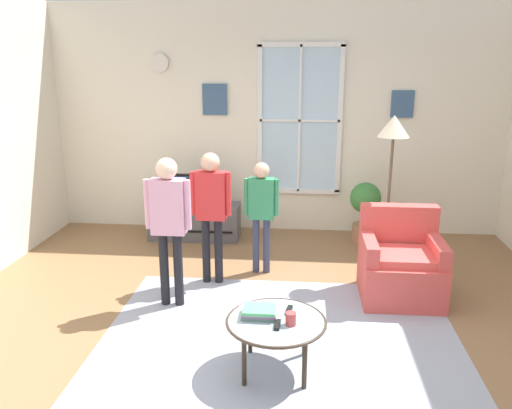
# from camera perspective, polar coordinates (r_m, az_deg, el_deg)

# --- Properties ---
(ground_plane) EXTENTS (6.51, 6.37, 0.02)m
(ground_plane) POSITION_cam_1_polar(r_m,az_deg,el_deg) (4.51, 0.03, -14.51)
(ground_plane) COLOR olive
(back_wall) EXTENTS (5.91, 0.17, 2.99)m
(back_wall) POSITION_cam_1_polar(r_m,az_deg,el_deg) (6.88, 2.32, 9.36)
(back_wall) COLOR silver
(back_wall) RESTS_ON ground_plane
(area_rug) EXTENTS (3.01, 2.30, 0.01)m
(area_rug) POSITION_cam_1_polar(r_m,az_deg,el_deg) (4.48, 2.72, -14.59)
(area_rug) COLOR #999EAD
(area_rug) RESTS_ON ground_plane
(tv_stand) EXTENTS (1.17, 0.44, 0.46)m
(tv_stand) POSITION_cam_1_polar(r_m,az_deg,el_deg) (6.76, -6.83, -1.84)
(tv_stand) COLOR #4C4C51
(tv_stand) RESTS_ON ground_plane
(television) EXTENTS (0.61, 0.08, 0.40)m
(television) POSITION_cam_1_polar(r_m,az_deg,el_deg) (6.64, -6.95, 1.76)
(television) COLOR #4C4C4C
(television) RESTS_ON tv_stand
(armchair) EXTENTS (0.76, 0.74, 0.87)m
(armchair) POSITION_cam_1_polar(r_m,az_deg,el_deg) (5.25, 15.74, -6.54)
(armchair) COLOR #D14C47
(armchair) RESTS_ON ground_plane
(coffee_table) EXTENTS (0.75, 0.75, 0.42)m
(coffee_table) POSITION_cam_1_polar(r_m,az_deg,el_deg) (3.90, 2.24, -13.07)
(coffee_table) COLOR #99B2B7
(coffee_table) RESTS_ON ground_plane
(book_stack) EXTENTS (0.27, 0.19, 0.07)m
(book_stack) POSITION_cam_1_polar(r_m,az_deg,el_deg) (3.92, 0.39, -11.84)
(book_stack) COLOR #7EAE98
(book_stack) RESTS_ON coffee_table
(cup) EXTENTS (0.08, 0.08, 0.10)m
(cup) POSITION_cam_1_polar(r_m,az_deg,el_deg) (3.81, 3.89, -12.54)
(cup) COLOR #BF3F3F
(cup) RESTS_ON coffee_table
(remote_near_books) EXTENTS (0.05, 0.14, 0.02)m
(remote_near_books) POSITION_cam_1_polar(r_m,az_deg,el_deg) (3.81, 2.39, -13.19)
(remote_near_books) COLOR black
(remote_near_books) RESTS_ON coffee_table
(remote_near_cup) EXTENTS (0.06, 0.14, 0.02)m
(remote_near_cup) POSITION_cam_1_polar(r_m,az_deg,el_deg) (4.01, 3.69, -11.63)
(remote_near_cup) COLOR black
(remote_near_cup) RESTS_ON coffee_table
(person_pink_shirt) EXTENTS (0.43, 0.20, 1.43)m
(person_pink_shirt) POSITION_cam_1_polar(r_m,az_deg,el_deg) (4.76, -9.68, -1.18)
(person_pink_shirt) COLOR black
(person_pink_shirt) RESTS_ON ground_plane
(person_green_shirt) EXTENTS (0.37, 0.17, 1.23)m
(person_green_shirt) POSITION_cam_1_polar(r_m,az_deg,el_deg) (5.47, 0.61, -0.05)
(person_green_shirt) COLOR #333851
(person_green_shirt) RESTS_ON ground_plane
(person_red_shirt) EXTENTS (0.42, 0.19, 1.38)m
(person_red_shirt) POSITION_cam_1_polar(r_m,az_deg,el_deg) (5.22, -5.00, 0.16)
(person_red_shirt) COLOR black
(person_red_shirt) RESTS_ON ground_plane
(potted_plant_by_window) EXTENTS (0.39, 0.39, 0.79)m
(potted_plant_by_window) POSITION_cam_1_polar(r_m,az_deg,el_deg) (6.61, 12.01, -0.31)
(potted_plant_by_window) COLOR #9E6B4C
(potted_plant_by_window) RESTS_ON ground_plane
(floor_lamp) EXTENTS (0.32, 0.32, 1.73)m
(floor_lamp) POSITION_cam_1_polar(r_m,az_deg,el_deg) (5.43, 14.94, 6.62)
(floor_lamp) COLOR black
(floor_lamp) RESTS_ON ground_plane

